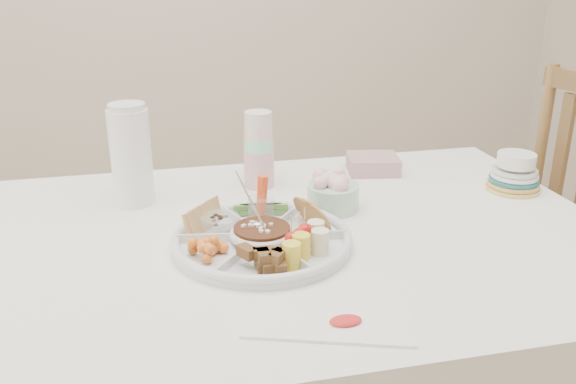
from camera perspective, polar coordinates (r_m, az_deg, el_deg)
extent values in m
cube|color=white|center=(1.57, -0.59, -16.51)|extent=(1.52, 1.02, 0.76)
cube|color=brown|center=(1.98, 22.10, -5.03)|extent=(0.53, 0.53, 1.03)
cylinder|color=silver|center=(1.30, -2.45, -4.23)|extent=(0.44, 0.44, 0.04)
cylinder|color=#402619|center=(1.30, -2.45, -3.93)|extent=(0.14, 0.14, 0.04)
cylinder|color=beige|center=(1.62, -2.76, 4.27)|extent=(0.08, 0.08, 0.22)
cylinder|color=white|center=(1.55, -14.49, 3.49)|extent=(0.12, 0.12, 0.26)
cylinder|color=#97DBC1|center=(1.49, 4.25, 0.09)|extent=(0.16, 0.16, 0.10)
cube|color=#B5868D|center=(1.78, 7.95, 2.62)|extent=(0.16, 0.15, 0.05)
cylinder|color=gold|center=(1.72, 20.43, 1.60)|extent=(0.14, 0.14, 0.09)
cube|color=white|center=(1.05, 3.80, -12.41)|extent=(0.30, 0.18, 0.01)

